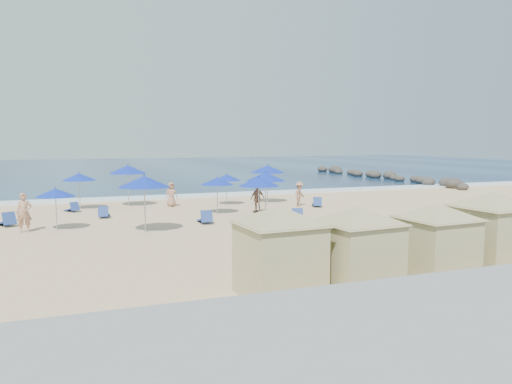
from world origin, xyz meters
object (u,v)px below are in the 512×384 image
umbrella_4 (128,169)px  umbrella_8 (266,177)px  umbrella_3 (144,182)px  trash_bin (261,238)px  umbrella_9 (268,169)px  rock_jetty (380,175)px  cabana_3 (493,221)px  umbrella_7 (227,177)px  umbrella_1 (55,193)px  beachgoer_2 (300,194)px  beachgoer_1 (257,198)px  cabana_0 (279,240)px  beachgoer_0 (24,213)px  cabana_1 (358,237)px  umbrella_2 (79,177)px  beachgoer_3 (171,194)px  cabana_2 (436,232)px  umbrella_5 (217,181)px  umbrella_6 (259,182)px

umbrella_4 → umbrella_8: umbrella_4 is taller
umbrella_3 → trash_bin: bearing=-52.2°
umbrella_3 → umbrella_9: umbrella_3 is taller
rock_jetty → cabana_3: (-19.10, -33.91, 1.28)m
rock_jetty → umbrella_7: umbrella_7 is taller
umbrella_1 → beachgoer_2: umbrella_1 is taller
trash_bin → beachgoer_1: (3.32, 9.19, 0.45)m
cabana_0 → umbrella_7: size_ratio=2.08×
umbrella_9 → beachgoer_0: umbrella_9 is taller
umbrella_1 → beachgoer_1: (11.00, 2.21, -0.97)m
umbrella_9 → umbrella_1: bearing=-155.5°
cabana_1 → cabana_3: (5.34, 0.36, 0.12)m
cabana_0 → umbrella_1: bearing=114.7°
trash_bin → umbrella_2: bearing=113.2°
umbrella_1 → umbrella_7: umbrella_7 is taller
cabana_1 → beachgoer_3: bearing=94.3°
umbrella_9 → beachgoer_2: umbrella_9 is taller
umbrella_4 → rock_jetty: bearing=25.5°
umbrella_4 → cabana_1: bearing=-79.0°
cabana_2 → umbrella_9: bearing=83.5°
rock_jetty → cabana_0: cabana_0 is taller
cabana_0 → umbrella_2: 20.58m
rock_jetty → umbrella_9: bearing=-142.2°
cabana_0 → umbrella_9: cabana_0 is taller
umbrella_2 → umbrella_9: size_ratio=0.87×
umbrella_5 → beachgoer_3: (-1.87, 4.06, -1.11)m
umbrella_1 → umbrella_6: 9.85m
cabana_2 → umbrella_1: cabana_2 is taller
umbrella_2 → umbrella_6: 12.01m
umbrella_7 → beachgoer_0: (-11.66, -5.99, -0.90)m
cabana_3 → umbrella_9: (-0.36, 18.79, 0.67)m
cabana_2 → umbrella_6: bearing=96.0°
cabana_0 → umbrella_7: bearing=76.9°
cabana_2 → cabana_3: cabana_3 is taller
umbrella_5 → cabana_1: bearing=-91.4°
umbrella_9 → cabana_0: bearing=-111.1°
umbrella_7 → beachgoer_2: (4.17, -2.31, -1.02)m
umbrella_2 → umbrella_6: (8.55, -8.43, 0.12)m
beachgoer_0 → umbrella_4: bearing=53.5°
umbrella_8 → beachgoer_3: bearing=126.9°
cabana_3 → umbrella_9: bearing=91.1°
trash_bin → umbrella_9: umbrella_9 is taller
umbrella_5 → umbrella_3: bearing=-137.2°
umbrella_5 → umbrella_9: bearing=38.4°
umbrella_1 → umbrella_5: bearing=15.4°
beachgoer_3 → umbrella_1: bearing=-138.2°
trash_bin → cabana_0: 6.25m
umbrella_9 → umbrella_3: bearing=-139.3°
umbrella_5 → beachgoer_0: 10.29m
umbrella_1 → umbrella_9: 14.49m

